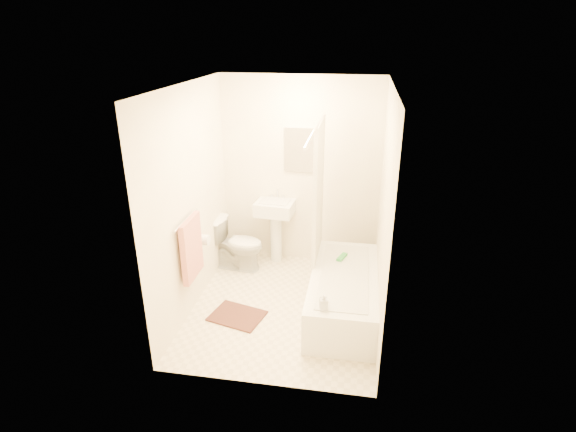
% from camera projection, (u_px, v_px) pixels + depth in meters
% --- Properties ---
extents(floor, '(2.40, 2.40, 0.00)m').
position_uv_depth(floor, '(284.00, 307.00, 5.03)').
color(floor, beige).
rests_on(floor, ground).
extents(ceiling, '(2.40, 2.40, 0.00)m').
position_uv_depth(ceiling, '(283.00, 85.00, 4.11)').
color(ceiling, white).
rests_on(ceiling, ground).
extents(wall_back, '(2.00, 0.02, 2.40)m').
position_uv_depth(wall_back, '(300.00, 173.00, 5.66)').
color(wall_back, beige).
rests_on(wall_back, ground).
extents(wall_left, '(0.02, 2.40, 2.40)m').
position_uv_depth(wall_left, '(191.00, 201.00, 4.72)').
color(wall_left, beige).
rests_on(wall_left, ground).
extents(wall_right, '(0.02, 2.40, 2.40)m').
position_uv_depth(wall_right, '(384.00, 213.00, 4.42)').
color(wall_right, beige).
rests_on(wall_right, ground).
extents(mirror, '(0.40, 0.03, 0.55)m').
position_uv_depth(mirror, '(300.00, 150.00, 5.53)').
color(mirror, white).
rests_on(mirror, wall_back).
extents(curtain_rod, '(0.03, 1.70, 0.03)m').
position_uv_depth(curtain_rod, '(316.00, 128.00, 4.31)').
color(curtain_rod, silver).
rests_on(curtain_rod, wall_back).
extents(shower_curtain, '(0.04, 0.80, 1.55)m').
position_uv_depth(shower_curtain, '(318.00, 191.00, 4.97)').
color(shower_curtain, silver).
rests_on(shower_curtain, curtain_rod).
extents(towel_bar, '(0.02, 0.60, 0.02)m').
position_uv_depth(towel_bar, '(186.00, 220.00, 4.53)').
color(towel_bar, silver).
rests_on(towel_bar, wall_left).
extents(towel, '(0.06, 0.45, 0.66)m').
position_uv_depth(towel, '(192.00, 248.00, 4.64)').
color(towel, '#CC7266').
rests_on(towel, towel_bar).
extents(toilet_paper, '(0.11, 0.12, 0.12)m').
position_uv_depth(toilet_paper, '(204.00, 240.00, 5.01)').
color(toilet_paper, white).
rests_on(toilet_paper, wall_left).
extents(toilet, '(0.71, 0.45, 0.66)m').
position_uv_depth(toilet, '(237.00, 244.00, 5.75)').
color(toilet, white).
rests_on(toilet, floor).
extents(sink, '(0.51, 0.42, 0.93)m').
position_uv_depth(sink, '(276.00, 229.00, 5.86)').
color(sink, white).
rests_on(sink, floor).
extents(bathtub, '(0.70, 1.61, 0.45)m').
position_uv_depth(bathtub, '(343.00, 293.00, 4.87)').
color(bathtub, white).
rests_on(bathtub, floor).
extents(bath_mat, '(0.64, 0.54, 0.02)m').
position_uv_depth(bath_mat, '(237.00, 316.00, 4.85)').
color(bath_mat, '#491D18').
rests_on(bath_mat, floor).
extents(soap_bottle, '(0.09, 0.09, 0.17)m').
position_uv_depth(soap_bottle, '(324.00, 302.00, 4.16)').
color(soap_bottle, white).
rests_on(soap_bottle, bathtub).
extents(scrub_brush, '(0.12, 0.20, 0.04)m').
position_uv_depth(scrub_brush, '(342.00, 257.00, 5.11)').
color(scrub_brush, green).
rests_on(scrub_brush, bathtub).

